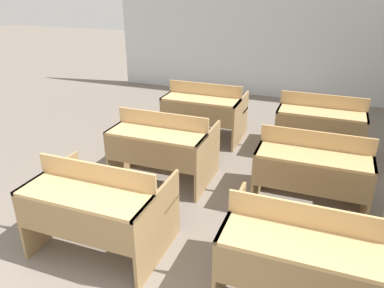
% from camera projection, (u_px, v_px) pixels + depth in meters
% --- Properties ---
extents(wall_back, '(6.71, 0.06, 2.94)m').
position_uv_depth(wall_back, '(279.00, 21.00, 7.09)').
color(wall_back, silver).
rests_on(wall_back, ground_plane).
extents(bench_front_left, '(1.10, 0.83, 0.84)m').
position_uv_depth(bench_front_left, '(99.00, 205.00, 3.20)').
color(bench_front_left, '#94754B').
rests_on(bench_front_left, ground_plane).
extents(bench_front_right, '(1.10, 0.83, 0.84)m').
position_uv_depth(bench_front_right, '(303.00, 253.00, 2.64)').
color(bench_front_right, olive).
rests_on(bench_front_right, ground_plane).
extents(bench_second_left, '(1.10, 0.83, 0.84)m').
position_uv_depth(bench_second_left, '(163.00, 145.00, 4.35)').
color(bench_second_left, '#997A50').
rests_on(bench_second_left, ground_plane).
extents(bench_second_right, '(1.10, 0.83, 0.84)m').
position_uv_depth(bench_second_right, '(312.00, 168.00, 3.83)').
color(bench_second_right, olive).
rests_on(bench_second_right, ground_plane).
extents(bench_third_left, '(1.10, 0.83, 0.84)m').
position_uv_depth(bench_third_left, '(205.00, 110.00, 5.53)').
color(bench_third_left, '#997A50').
rests_on(bench_third_left, ground_plane).
extents(bench_third_right, '(1.10, 0.83, 0.84)m').
position_uv_depth(bench_third_right, '(320.00, 123.00, 5.00)').
color(bench_third_right, '#94754B').
rests_on(bench_third_right, ground_plane).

